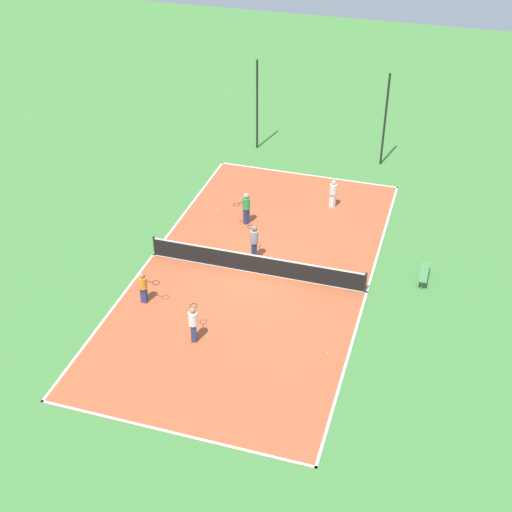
% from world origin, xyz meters
% --- Properties ---
extents(ground_plane, '(80.00, 80.00, 0.00)m').
position_xyz_m(ground_plane, '(0.00, 0.00, 0.00)').
color(ground_plane, '#47843D').
extents(court_surface, '(9.93, 19.31, 0.02)m').
position_xyz_m(court_surface, '(0.00, 0.00, 0.01)').
color(court_surface, '#B75633').
rests_on(court_surface, ground_plane).
extents(tennis_net, '(9.73, 0.10, 0.97)m').
position_xyz_m(tennis_net, '(0.00, 0.00, 0.51)').
color(tennis_net, black).
rests_on(tennis_net, court_surface).
extents(bench, '(0.36, 1.56, 0.45)m').
position_xyz_m(bench, '(7.10, 1.59, 0.39)').
color(bench, '#4C8C4C').
rests_on(bench, ground_plane).
extents(player_near_white, '(0.60, 0.99, 1.61)m').
position_xyz_m(player_near_white, '(-0.98, -5.03, 0.95)').
color(player_near_white, navy).
rests_on(player_near_white, court_surface).
extents(player_baseline_gray, '(0.77, 0.97, 1.77)m').
position_xyz_m(player_baseline_gray, '(-0.39, 1.00, 1.05)').
color(player_baseline_gray, navy).
rests_on(player_baseline_gray, court_surface).
extents(player_center_orange, '(0.93, 0.36, 1.45)m').
position_xyz_m(player_center_orange, '(-3.81, -3.35, 0.84)').
color(player_center_orange, navy).
rests_on(player_center_orange, court_surface).
extents(player_far_green, '(0.81, 0.95, 1.66)m').
position_xyz_m(player_far_green, '(-1.66, 3.82, 0.97)').
color(player_far_green, navy).
rests_on(player_far_green, court_surface).
extents(player_far_white, '(0.47, 0.47, 1.51)m').
position_xyz_m(player_far_white, '(2.03, 6.60, 0.88)').
color(player_far_white, white).
rests_on(player_far_white, court_surface).
extents(tennis_ball_near_net, '(0.07, 0.07, 0.07)m').
position_xyz_m(tennis_ball_near_net, '(4.16, -4.29, 0.06)').
color(tennis_ball_near_net, '#CCE033').
rests_on(tennis_ball_near_net, court_surface).
extents(tennis_ball_far_baseline, '(0.07, 0.07, 0.07)m').
position_xyz_m(tennis_ball_far_baseline, '(-3.45, 4.60, 0.06)').
color(tennis_ball_far_baseline, '#CCE033').
rests_on(tennis_ball_far_baseline, court_surface).
extents(fence_post_back_left, '(0.12, 0.12, 5.26)m').
position_xyz_m(fence_post_back_left, '(-3.63, 12.14, 2.63)').
color(fence_post_back_left, black).
rests_on(fence_post_back_left, ground_plane).
extents(fence_post_back_right, '(0.12, 0.12, 5.26)m').
position_xyz_m(fence_post_back_right, '(3.63, 12.14, 2.63)').
color(fence_post_back_right, black).
rests_on(fence_post_back_right, ground_plane).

